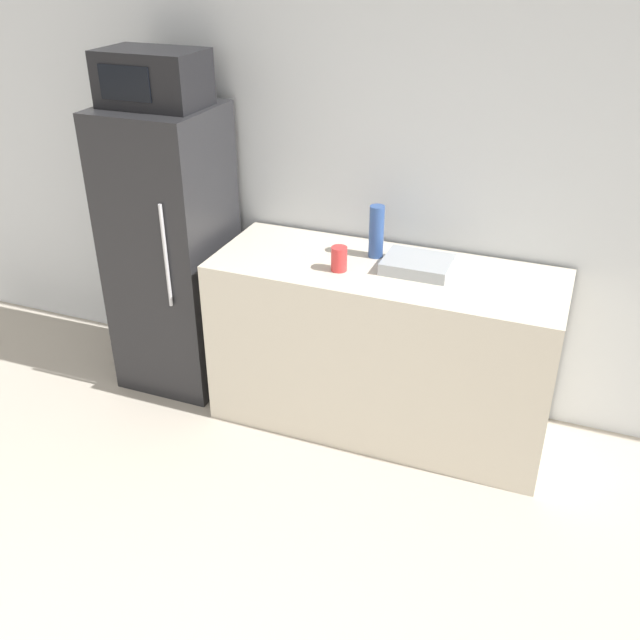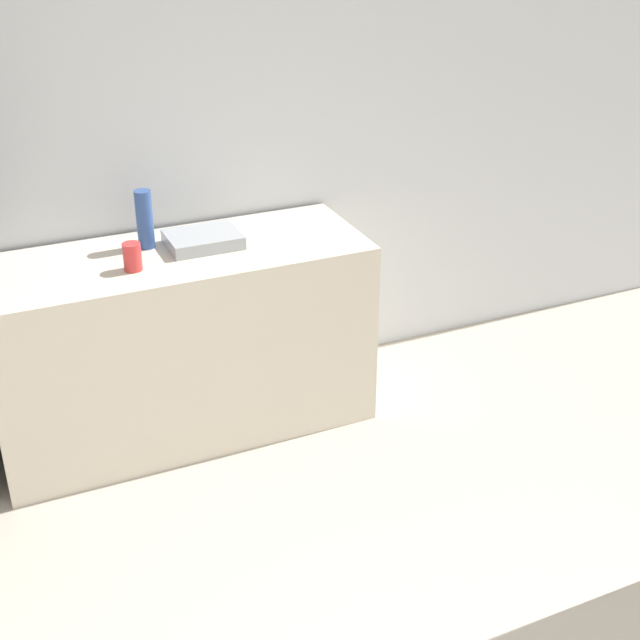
# 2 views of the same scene
# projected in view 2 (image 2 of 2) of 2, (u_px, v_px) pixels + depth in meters

# --- Properties ---
(wall_back) EXTENTS (8.00, 0.06, 2.60)m
(wall_back) POSITION_uv_depth(u_px,v_px,m) (130.00, 154.00, 4.17)
(wall_back) COLOR silver
(wall_back) RESTS_ON ground_plane
(counter) EXTENTS (1.78, 0.66, 0.93)m
(counter) POSITION_uv_depth(u_px,v_px,m) (181.00, 343.00, 4.27)
(counter) COLOR beige
(counter) RESTS_ON ground_plane
(sink_basin) EXTENTS (0.33, 0.26, 0.06)m
(sink_basin) POSITION_uv_depth(u_px,v_px,m) (203.00, 239.00, 4.12)
(sink_basin) COLOR #9EA3A8
(sink_basin) RESTS_ON counter
(bottle_tall) EXTENTS (0.08, 0.08, 0.27)m
(bottle_tall) POSITION_uv_depth(u_px,v_px,m) (145.00, 219.00, 4.05)
(bottle_tall) COLOR #2D4C8C
(bottle_tall) RESTS_ON counter
(bottle_short) EXTENTS (0.08, 0.08, 0.12)m
(bottle_short) POSITION_uv_depth(u_px,v_px,m) (132.00, 257.00, 3.86)
(bottle_short) COLOR red
(bottle_short) RESTS_ON counter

